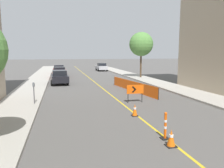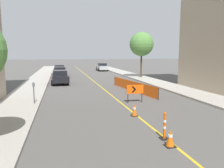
# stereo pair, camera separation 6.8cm
# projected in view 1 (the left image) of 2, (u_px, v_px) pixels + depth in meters

# --- Properties ---
(lane_stripe) EXTENTS (0.12, 66.75, 0.01)m
(lane_stripe) POSITION_uv_depth(u_px,v_px,m) (92.00, 80.00, 28.72)
(lane_stripe) COLOR gold
(lane_stripe) RESTS_ON ground_plane
(sidewalk_left) EXTENTS (2.83, 66.75, 0.15)m
(sidewalk_left) POSITION_uv_depth(u_px,v_px,m) (37.00, 81.00, 27.09)
(sidewalk_left) COLOR #ADA89E
(sidewalk_left) RESTS_ON ground_plane
(sidewalk_right) EXTENTS (2.83, 66.75, 0.15)m
(sidewalk_right) POSITION_uv_depth(u_px,v_px,m) (142.00, 78.00, 30.34)
(sidewalk_right) COLOR #ADA89E
(sidewalk_right) RESTS_ON ground_plane
(traffic_cone_third) EXTENTS (0.39, 0.39, 0.65)m
(traffic_cone_third) POSITION_uv_depth(u_px,v_px,m) (171.00, 138.00, 8.17)
(traffic_cone_third) COLOR black
(traffic_cone_third) RESTS_ON ground_plane
(traffic_cone_fourth) EXTENTS (0.35, 0.35, 0.69)m
(traffic_cone_fourth) POSITION_uv_depth(u_px,v_px,m) (135.00, 110.00, 12.18)
(traffic_cone_fourth) COLOR black
(traffic_cone_fourth) RESTS_ON ground_plane
(delineator_post_rear) EXTENTS (0.34, 0.34, 1.13)m
(delineator_post_rear) POSITION_uv_depth(u_px,v_px,m) (165.00, 128.00, 8.86)
(delineator_post_rear) COLOR black
(delineator_post_rear) RESTS_ON ground_plane
(arrow_barricade_primary) EXTENTS (1.24, 0.10, 1.28)m
(arrow_barricade_primary) POSITION_uv_depth(u_px,v_px,m) (135.00, 90.00, 15.45)
(arrow_barricade_primary) COLOR #EF560C
(arrow_barricade_primary) RESTS_ON ground_plane
(safety_mesh_fence) EXTENTS (1.30, 8.65, 0.94)m
(safety_mesh_fence) POSITION_uv_depth(u_px,v_px,m) (132.00, 86.00, 20.41)
(safety_mesh_fence) COLOR #EF560C
(safety_mesh_fence) RESTS_ON ground_plane
(parked_car_curb_near) EXTENTS (2.03, 4.39, 1.59)m
(parked_car_curb_near) POSITION_uv_depth(u_px,v_px,m) (60.00, 77.00, 25.14)
(parked_car_curb_near) COLOR black
(parked_car_curb_near) RESTS_ON ground_plane
(parked_car_curb_mid) EXTENTS (2.04, 4.40, 1.59)m
(parked_car_curb_mid) POSITION_uv_depth(u_px,v_px,m) (60.00, 72.00, 31.51)
(parked_car_curb_mid) COLOR maroon
(parked_car_curb_mid) RESTS_ON ground_plane
(parked_car_curb_far) EXTENTS (1.94, 4.33, 1.59)m
(parked_car_curb_far) POSITION_uv_depth(u_px,v_px,m) (59.00, 70.00, 37.09)
(parked_car_curb_far) COLOR maroon
(parked_car_curb_far) RESTS_ON ground_plane
(parked_car_opposite_side) EXTENTS (1.93, 4.31, 1.59)m
(parked_car_opposite_side) POSITION_uv_depth(u_px,v_px,m) (102.00, 67.00, 44.66)
(parked_car_opposite_side) COLOR #B7B7BC
(parked_car_opposite_side) RESTS_ON ground_plane
(parking_meter_near_curb) EXTENTS (0.12, 0.11, 1.41)m
(parking_meter_near_curb) POSITION_uv_depth(u_px,v_px,m) (34.00, 89.00, 14.57)
(parking_meter_near_curb) COLOR #4C4C51
(parking_meter_near_curb) RESTS_ON sidewalk_left
(parking_meter_far_curb) EXTENTS (0.12, 0.11, 1.44)m
(parking_meter_far_curb) POSITION_uv_depth(u_px,v_px,m) (34.00, 89.00, 14.43)
(parking_meter_far_curb) COLOR #4C4C51
(parking_meter_far_curb) RESTS_ON sidewalk_left
(street_tree_right_near) EXTENTS (3.35, 3.35, 6.33)m
(street_tree_right_near) POSITION_uv_depth(u_px,v_px,m) (141.00, 44.00, 30.54)
(street_tree_right_near) COLOR #4C3823
(street_tree_right_near) RESTS_ON sidewalk_right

